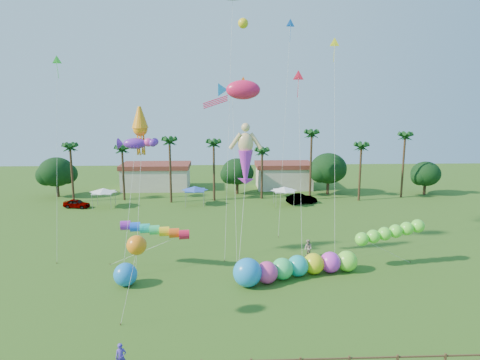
{
  "coord_description": "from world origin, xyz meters",
  "views": [
    {
      "loc": [
        -1.68,
        -29.31,
        16.31
      ],
      "look_at": [
        0.0,
        10.0,
        9.0
      ],
      "focal_mm": 32.0,
      "sensor_mm": 36.0,
      "label": 1
    }
  ],
  "objects_px": {
    "car_a": "(77,204)",
    "car_b": "(302,199)",
    "spectator_b": "(308,248)",
    "blue_ball": "(125,275)",
    "caterpillar_inflatable": "(292,267)",
    "spectator_a": "(121,357)"
  },
  "relations": [
    {
      "from": "car_a",
      "to": "caterpillar_inflatable",
      "type": "bearing_deg",
      "value": -121.75
    },
    {
      "from": "car_b",
      "to": "spectator_b",
      "type": "xyz_separation_m",
      "value": [
        -3.71,
        -23.76,
        0.14
      ]
    },
    {
      "from": "spectator_b",
      "to": "spectator_a",
      "type": "bearing_deg",
      "value": -68.97
    },
    {
      "from": "spectator_b",
      "to": "blue_ball",
      "type": "xyz_separation_m",
      "value": [
        -17.74,
        -6.42,
        0.12
      ]
    },
    {
      "from": "car_b",
      "to": "spectator_a",
      "type": "bearing_deg",
      "value": 143.53
    },
    {
      "from": "car_a",
      "to": "car_b",
      "type": "xyz_separation_m",
      "value": [
        35.26,
        1.29,
        0.11
      ]
    },
    {
      "from": "car_b",
      "to": "spectator_b",
      "type": "height_order",
      "value": "spectator_b"
    },
    {
      "from": "car_a",
      "to": "blue_ball",
      "type": "distance_m",
      "value": 32.03
    },
    {
      "from": "car_b",
      "to": "spectator_a",
      "type": "relative_size",
      "value": 2.7
    },
    {
      "from": "spectator_b",
      "to": "caterpillar_inflatable",
      "type": "distance_m",
      "value": 6.04
    },
    {
      "from": "car_a",
      "to": "blue_ball",
      "type": "bearing_deg",
      "value": -142.24
    },
    {
      "from": "spectator_b",
      "to": "caterpillar_inflatable",
      "type": "relative_size",
      "value": 0.15
    },
    {
      "from": "car_a",
      "to": "car_b",
      "type": "distance_m",
      "value": 35.28
    },
    {
      "from": "car_b",
      "to": "caterpillar_inflatable",
      "type": "relative_size",
      "value": 0.39
    },
    {
      "from": "spectator_b",
      "to": "caterpillar_inflatable",
      "type": "xyz_separation_m",
      "value": [
        -2.59,
        -5.45,
        0.15
      ]
    },
    {
      "from": "caterpillar_inflatable",
      "to": "spectator_b",
      "type": "bearing_deg",
      "value": 46.49
    },
    {
      "from": "car_a",
      "to": "caterpillar_inflatable",
      "type": "xyz_separation_m",
      "value": [
        28.95,
        -27.92,
        0.4
      ]
    },
    {
      "from": "car_a",
      "to": "blue_ball",
      "type": "relative_size",
      "value": 1.9
    },
    {
      "from": "car_b",
      "to": "spectator_a",
      "type": "distance_m",
      "value": 46.62
    },
    {
      "from": "car_a",
      "to": "spectator_b",
      "type": "bearing_deg",
      "value": -113.25
    },
    {
      "from": "spectator_a",
      "to": "spectator_b",
      "type": "height_order",
      "value": "spectator_b"
    },
    {
      "from": "car_b",
      "to": "blue_ball",
      "type": "relative_size",
      "value": 2.3
    }
  ]
}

